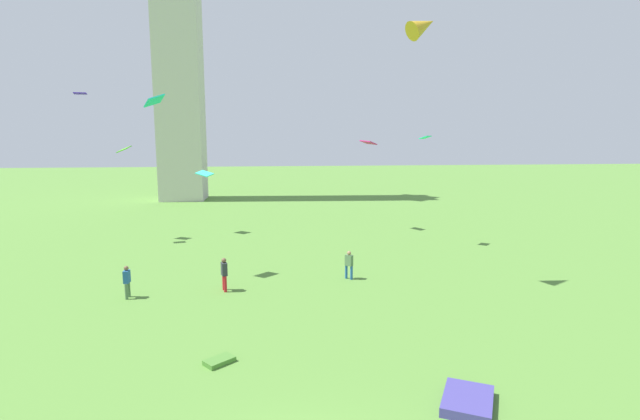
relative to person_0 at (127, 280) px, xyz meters
The scene contains 12 objects.
person_0 is the anchor object (origin of this frame).
person_1 4.91m from the person_0, ahead, with size 0.39×0.55×1.82m.
person_2 12.06m from the person_0, 10.06° to the left, with size 0.49×0.48×1.67m.
kite_flying_0 20.14m from the person_0, ahead, with size 2.04×1.59×1.59m.
kite_flying_1 18.20m from the person_0, 115.78° to the left, with size 1.01×0.80×0.12m.
kite_flying_2 10.05m from the person_0, 75.41° to the left, with size 1.17×1.37×0.81m.
kite_flying_3 16.52m from the person_0, 105.16° to the left, with size 1.22×1.18×0.59m.
kite_flying_4 22.62m from the person_0, 28.46° to the left, with size 1.09×1.10×0.24m.
kite_flying_5 17.18m from the person_0, 83.41° to the left, with size 1.60×1.47×0.51m.
kite_flying_6 24.02m from the person_0, 46.35° to the left, with size 1.46×1.62×0.41m.
kite_bundle_0 9.52m from the person_0, 55.14° to the right, with size 1.07×0.63×0.18m, color #487E2F.
kite_bundle_1 17.62m from the person_0, 40.53° to the right, with size 1.98×1.47×0.31m, color #413A86.
Camera 1 is at (-0.64, -10.32, 8.32)m, focal length 27.05 mm.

